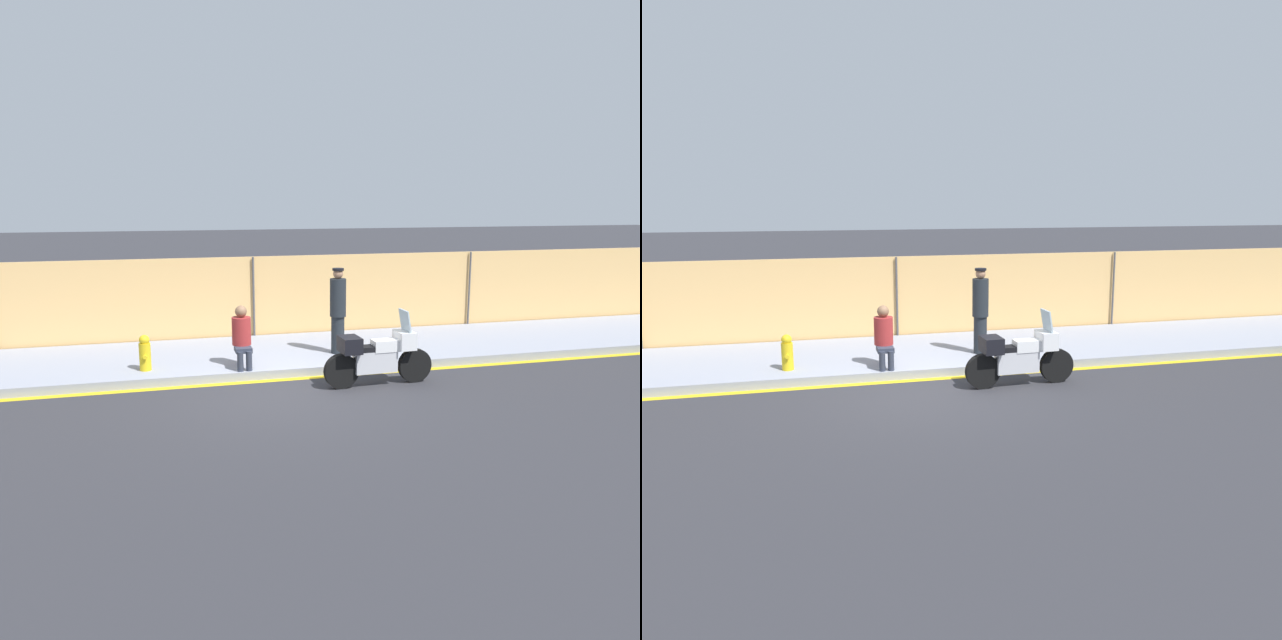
{
  "view_description": "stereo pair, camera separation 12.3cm",
  "coord_description": "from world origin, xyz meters",
  "views": [
    {
      "loc": [
        -2.22,
        -10.86,
        3.53
      ],
      "look_at": [
        0.86,
        1.0,
        1.12
      ],
      "focal_mm": 35.0,
      "sensor_mm": 36.0,
      "label": 1
    },
    {
      "loc": [
        -2.1,
        -10.89,
        3.53
      ],
      "look_at": [
        0.86,
        1.0,
        1.12
      ],
      "focal_mm": 35.0,
      "sensor_mm": 36.0,
      "label": 2
    }
  ],
  "objects": [
    {
      "name": "fire_hydrant",
      "position": [
        -2.56,
        1.53,
        0.53
      ],
      "size": [
        0.23,
        0.28,
        0.71
      ],
      "color": "gold",
      "rests_on": "sidewalk"
    },
    {
      "name": "motorcycle",
      "position": [
        1.74,
        -0.01,
        0.58
      ],
      "size": [
        2.17,
        0.54,
        1.44
      ],
      "rotation": [
        0.0,
        0.0,
        0.04
      ],
      "color": "black",
      "rests_on": "ground_plane"
    },
    {
      "name": "person_seated_on_curb",
      "position": [
        -0.67,
        1.32,
        0.86
      ],
      "size": [
        0.38,
        0.65,
        1.24
      ],
      "color": "#2D3342",
      "rests_on": "sidewalk"
    },
    {
      "name": "ground_plane",
      "position": [
        0.0,
        0.0,
        0.0
      ],
      "size": [
        120.0,
        120.0,
        0.0
      ],
      "primitive_type": "plane",
      "color": "#2D2D33"
    },
    {
      "name": "curb_paint_stripe",
      "position": [
        0.0,
        0.78,
        0.0
      ],
      "size": [
        43.21,
        0.18,
        0.01
      ],
      "color": "gold",
      "rests_on": "ground_plane"
    },
    {
      "name": "storefront_fence",
      "position": [
        0.0,
        4.24,
        1.06
      ],
      "size": [
        41.05,
        0.17,
        2.12
      ],
      "color": "#E5B26B",
      "rests_on": "ground_plane"
    },
    {
      "name": "officer_standing",
      "position": [
        1.5,
        1.92,
        1.15
      ],
      "size": [
        0.35,
        0.35,
        1.87
      ],
      "color": "#1E2328",
      "rests_on": "sidewalk"
    },
    {
      "name": "sidewalk",
      "position": [
        0.0,
        2.51,
        0.09
      ],
      "size": [
        43.21,
        3.27,
        0.18
      ],
      "color": "#8E93A3",
      "rests_on": "ground_plane"
    }
  ]
}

